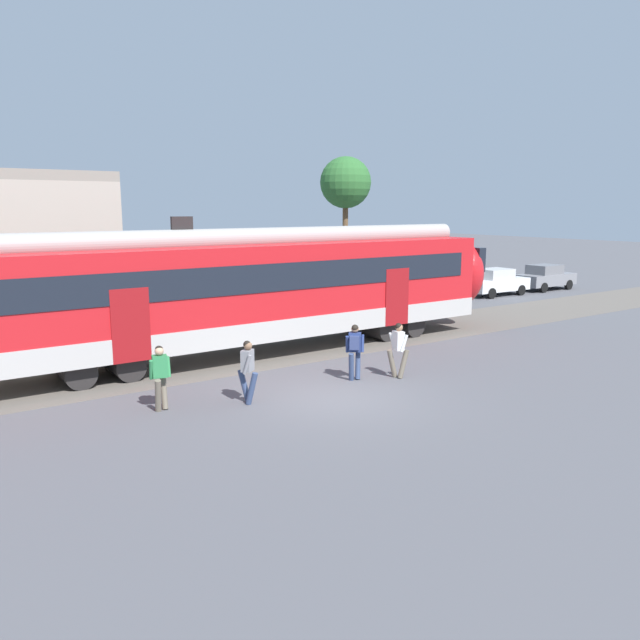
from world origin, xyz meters
The scene contains 9 objects.
ground_plane centered at (0.00, 0.00, 0.00)m, with size 160.00×160.00×0.00m, color #515156.
pedestrian_green centered at (-4.18, 1.66, 0.99)m, with size 0.61×0.61×1.67m.
pedestrian_grey centered at (-2.13, 0.92, 0.96)m, with size 0.46×0.70×1.67m.
pedestrian_navy centered at (1.48, 1.09, 0.99)m, with size 0.67×0.52×1.67m.
pedestrian_white centered at (2.70, 0.56, 0.96)m, with size 0.61×0.61×1.67m.
parked_car_tan centered at (13.92, 10.48, 0.78)m, with size 4.02×1.79×1.54m.
parked_car_white centered at (19.06, 10.59, 0.78)m, with size 4.04×1.83×1.54m.
parked_car_grey centered at (23.54, 10.51, 0.78)m, with size 4.01×1.77×1.54m.
street_tree_right centered at (12.51, 16.29, 6.31)m, with size 2.94×2.94×7.86m.
Camera 1 is at (-9.41, -12.93, 5.03)m, focal length 35.00 mm.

